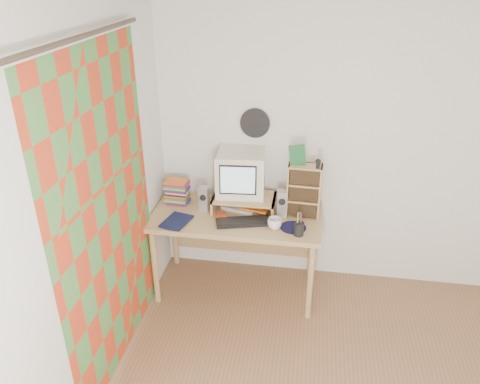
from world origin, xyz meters
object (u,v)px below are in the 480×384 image
(desk, at_px, (238,225))
(crt_monitor, at_px, (241,174))
(mug, at_px, (275,224))
(keyboard, at_px, (243,222))
(dvd_stack, at_px, (177,189))
(cd_rack, at_px, (304,191))
(diary, at_px, (166,218))

(desk, height_order, crt_monitor, crt_monitor)
(crt_monitor, relative_size, mug, 3.42)
(keyboard, distance_m, mug, 0.26)
(keyboard, height_order, dvd_stack, dvd_stack)
(dvd_stack, xyz_separation_m, cd_rack, (1.08, -0.05, 0.09))
(crt_monitor, xyz_separation_m, mug, (0.32, -0.32, -0.26))
(desk, distance_m, cd_rack, 0.65)
(keyboard, bearing_deg, desk, 95.51)
(crt_monitor, bearing_deg, mug, -49.85)
(dvd_stack, relative_size, mug, 2.39)
(mug, relative_size, diary, 0.49)
(desk, relative_size, cd_rack, 3.14)
(crt_monitor, distance_m, diary, 0.71)
(desk, relative_size, dvd_stack, 5.22)
(crt_monitor, height_order, dvd_stack, crt_monitor)
(desk, height_order, keyboard, keyboard)
(desk, relative_size, keyboard, 3.26)
(crt_monitor, xyz_separation_m, dvd_stack, (-0.55, -0.02, -0.17))
(desk, distance_m, diary, 0.62)
(mug, bearing_deg, cd_rack, 50.50)
(desk, relative_size, crt_monitor, 3.64)
(crt_monitor, distance_m, cd_rack, 0.54)
(cd_rack, relative_size, diary, 1.93)
(crt_monitor, bearing_deg, diary, -153.45)
(mug, bearing_deg, diary, -179.19)
(keyboard, height_order, cd_rack, cd_rack)
(crt_monitor, relative_size, diary, 1.67)
(mug, distance_m, diary, 0.88)
(dvd_stack, bearing_deg, cd_rack, 0.96)
(keyboard, distance_m, dvd_stack, 0.68)
(dvd_stack, distance_m, cd_rack, 1.08)
(dvd_stack, bearing_deg, diary, -88.15)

